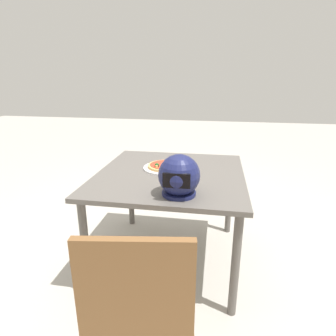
{
  "coord_description": "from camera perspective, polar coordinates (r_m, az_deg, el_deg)",
  "views": [
    {
      "loc": [
        -0.3,
        1.88,
        1.36
      ],
      "look_at": [
        0.02,
        -0.04,
        0.72
      ],
      "focal_mm": 30.47,
      "sensor_mm": 36.0,
      "label": 1
    }
  ],
  "objects": [
    {
      "name": "pizza",
      "position": [
        2.09,
        -0.43,
        0.5
      ],
      "size": [
        0.26,
        0.26,
        0.05
      ],
      "color": "tan",
      "rests_on": "pizza_plate"
    },
    {
      "name": "chair_far",
      "position": [
        1.19,
        -5.55,
        -27.61
      ],
      "size": [
        0.45,
        0.45,
        0.9
      ],
      "color": "brown",
      "rests_on": "ground"
    },
    {
      "name": "dining_table",
      "position": [
        2.04,
        0.48,
        -2.94
      ],
      "size": [
        1.02,
        1.07,
        0.7
      ],
      "color": "#5B5651",
      "rests_on": "ground"
    },
    {
      "name": "pizza_plate",
      "position": [
        2.1,
        -0.46,
        0.03
      ],
      "size": [
        0.33,
        0.33,
        0.01
      ],
      "primitive_type": "cylinder",
      "color": "white",
      "rests_on": "dining_table"
    },
    {
      "name": "motorcycle_helmet",
      "position": [
        1.61,
        2.22,
        -1.64
      ],
      "size": [
        0.24,
        0.24,
        0.24
      ],
      "color": "#191E4C",
      "rests_on": "dining_table"
    },
    {
      "name": "ground_plane",
      "position": [
        2.34,
        0.43,
        -17.45
      ],
      "size": [
        14.0,
        14.0,
        0.0
      ],
      "primitive_type": "plane",
      "color": "#B2ADA3"
    }
  ]
}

